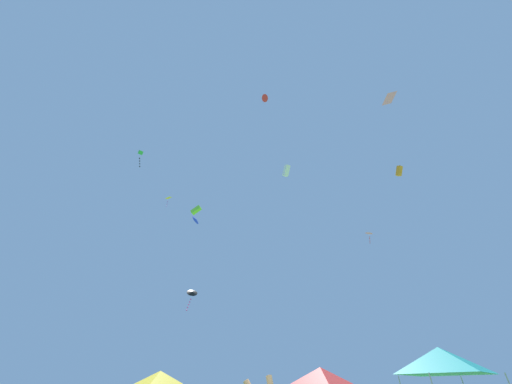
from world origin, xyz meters
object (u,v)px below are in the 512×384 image
(kite_yellow_diamond, at_px, (168,198))
(kite_orange_box, at_px, (399,171))
(kite_blue_delta, at_px, (196,220))
(kite_white_box, at_px, (286,171))
(canopy_tent_teal, at_px, (442,360))
(canopy_tent_red, at_px, (321,377))
(kite_pink_delta, at_px, (369,233))
(kite_pink_diamond, at_px, (389,98))
(kite_lime_box, at_px, (196,210))
(kite_black_delta, at_px, (192,293))
(canopy_tent_yellow, at_px, (159,380))
(kite_green_box, at_px, (140,153))
(kite_red_delta, at_px, (265,98))

(kite_yellow_diamond, height_order, kite_orange_box, kite_yellow_diamond)
(kite_blue_delta, height_order, kite_white_box, kite_white_box)
(canopy_tent_teal, relative_size, canopy_tent_red, 1.20)
(kite_yellow_diamond, bearing_deg, kite_pink_delta, 2.14)
(kite_pink_diamond, xyz_separation_m, kite_orange_box, (1.74, 5.13, -4.68))
(kite_lime_box, bearing_deg, kite_yellow_diamond, 174.36)
(canopy_tent_red, height_order, kite_black_delta, kite_black_delta)
(kite_white_box, bearing_deg, canopy_tent_yellow, -159.26)
(canopy_tent_yellow, xyz_separation_m, canopy_tent_teal, (13.63, -4.16, 0.60))
(kite_pink_diamond, xyz_separation_m, kite_green_box, (-24.30, 4.23, -2.98))
(kite_pink_delta, xyz_separation_m, kite_blue_delta, (-21.75, -9.89, -3.35))
(kite_pink_delta, distance_m, kite_lime_box, 24.21)
(kite_green_box, relative_size, kite_lime_box, 1.36)
(canopy_tent_yellow, height_order, kite_black_delta, kite_black_delta)
(canopy_tent_teal, xyz_separation_m, kite_green_box, (-19.99, 6.65, 18.63))
(kite_lime_box, bearing_deg, canopy_tent_yellow, -78.49)
(kite_blue_delta, bearing_deg, canopy_tent_teal, -37.25)
(kite_black_delta, bearing_deg, kite_white_box, -48.94)
(kite_pink_diamond, distance_m, kite_blue_delta, 22.28)
(kite_red_delta, bearing_deg, kite_orange_box, 17.16)
(kite_pink_diamond, relative_size, kite_red_delta, 1.62)
(kite_yellow_diamond, bearing_deg, kite_pink_diamond, -34.38)
(canopy_tent_yellow, relative_size, canopy_tent_red, 0.96)
(canopy_tent_red, relative_size, kite_red_delta, 3.02)
(kite_pink_diamond, bearing_deg, kite_green_box, 170.12)
(kite_white_box, bearing_deg, canopy_tent_teal, -54.30)
(canopy_tent_red, xyz_separation_m, kite_white_box, (-0.46, 3.96, 17.34))
(kite_green_box, height_order, kite_red_delta, kite_red_delta)
(canopy_tent_red, bearing_deg, kite_red_delta, 178.89)
(kite_red_delta, xyz_separation_m, kite_lime_box, (-9.39, 16.00, -3.41))
(kite_blue_delta, xyz_separation_m, kite_white_box, (9.25, -3.71, 3.47))
(kite_pink_delta, distance_m, kite_white_box, 18.48)
(canopy_tent_teal, relative_size, kite_pink_diamond, 2.24)
(kite_yellow_diamond, bearing_deg, kite_black_delta, -3.79)
(kite_black_delta, xyz_separation_m, kite_orange_box, (21.92, -11.96, 8.63))
(kite_orange_box, distance_m, kite_white_box, 11.31)
(kite_lime_box, bearing_deg, kite_pink_diamond, -38.93)
(kite_green_box, distance_m, kite_pink_delta, 30.81)
(canopy_tent_yellow, height_order, kite_blue_delta, kite_blue_delta)
(kite_yellow_diamond, relative_size, kite_white_box, 1.36)
(kite_orange_box, bearing_deg, kite_white_box, -178.86)
(kite_green_box, relative_size, kite_black_delta, 0.83)
(kite_yellow_diamond, height_order, kite_lime_box, kite_yellow_diamond)
(kite_yellow_diamond, relative_size, kite_orange_box, 1.51)
(kite_green_box, bearing_deg, kite_red_delta, -14.35)
(kite_pink_diamond, distance_m, kite_lime_box, 27.13)
(kite_pink_diamond, height_order, kite_lime_box, kite_pink_diamond)
(canopy_tent_teal, bearing_deg, kite_yellow_diamond, 136.84)
(canopy_tent_red, height_order, kite_orange_box, kite_orange_box)
(kite_yellow_diamond, bearing_deg, kite_blue_delta, -52.93)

